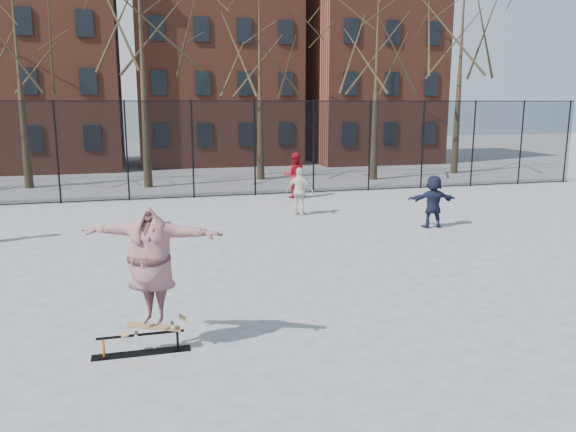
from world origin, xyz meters
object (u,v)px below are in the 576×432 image
object	(u,v)px
skateboard	(154,329)
skater	(151,270)
skate_rail	(141,346)
bystander_navy	(433,201)
bystander_red	(295,175)
bystander_white	(300,191)

from	to	relation	value
skateboard	skater	distance (m)	0.98
skate_rail	bystander_navy	distance (m)	11.50
skateboard	bystander_navy	world-z (taller)	bystander_navy
skater	bystander_red	xyz separation A→B (m)	(6.06, 13.68, -0.43)
skate_rail	skater	world-z (taller)	skater
skater	bystander_red	world-z (taller)	skater
bystander_red	skateboard	bearing A→B (deg)	79.89
skate_rail	skateboard	world-z (taller)	skateboard
skate_rail	bystander_white	size ratio (longest dim) A/B	0.91
skateboard	bystander_red	world-z (taller)	bystander_red
skater	bystander_white	distance (m)	11.39
skater	bystander_red	bearing A→B (deg)	87.72
skate_rail	bystander_red	xyz separation A→B (m)	(6.27, 13.68, 0.80)
skateboard	bystander_white	bearing A→B (deg)	62.43
skater	bystander_white	bearing A→B (deg)	84.04
skate_rail	skater	size ratio (longest dim) A/B	0.67
skate_rail	bystander_white	xyz separation A→B (m)	(5.48, 10.08, 0.71)
skater	bystander_white	xyz separation A→B (m)	(5.26, 10.08, -0.52)
skater	skate_rail	bearing A→B (deg)	-158.38
bystander_white	bystander_navy	xyz separation A→B (m)	(3.53, -2.98, -0.00)
skateboard	bystander_white	distance (m)	11.38
skateboard	bystander_navy	distance (m)	11.32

